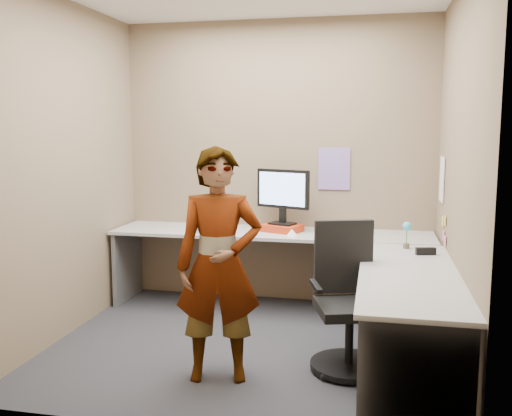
% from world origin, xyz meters
% --- Properties ---
extents(ground, '(3.00, 3.00, 0.00)m').
position_xyz_m(ground, '(0.00, 0.00, 0.00)').
color(ground, '#232227').
rests_on(ground, ground).
extents(wall_back, '(3.00, 0.00, 3.00)m').
position_xyz_m(wall_back, '(0.00, 1.30, 1.35)').
color(wall_back, brown).
rests_on(wall_back, ground).
extents(wall_right, '(0.00, 2.70, 2.70)m').
position_xyz_m(wall_right, '(1.50, 0.00, 1.35)').
color(wall_right, brown).
rests_on(wall_right, ground).
extents(wall_left, '(0.00, 2.70, 2.70)m').
position_xyz_m(wall_left, '(-1.50, 0.00, 1.35)').
color(wall_left, brown).
rests_on(wall_left, ground).
extents(desk, '(2.98, 2.58, 0.73)m').
position_xyz_m(desk, '(0.44, 0.39, 0.59)').
color(desk, '#A8A8A8').
rests_on(desk, ground).
extents(paper_ream, '(0.40, 0.35, 0.07)m').
position_xyz_m(paper_ream, '(0.11, 0.99, 0.76)').
color(paper_ream, '#B62F12').
rests_on(paper_ream, desk).
extents(monitor, '(0.51, 0.25, 0.51)m').
position_xyz_m(monitor, '(0.10, 1.01, 1.10)').
color(monitor, black).
rests_on(monitor, paper_ream).
extents(laptop, '(0.39, 0.37, 0.22)m').
position_xyz_m(laptop, '(-0.64, 1.17, 0.79)').
color(laptop, black).
rests_on(laptop, desk).
extents(trackball_mouse, '(0.12, 0.08, 0.07)m').
position_xyz_m(trackball_mouse, '(-0.62, 0.76, 0.76)').
color(trackball_mouse, '#B7B7BC').
rests_on(trackball_mouse, desk).
extents(origami, '(0.10, 0.10, 0.06)m').
position_xyz_m(origami, '(0.22, 0.81, 0.76)').
color(origami, white).
rests_on(origami, desk).
extents(stapler, '(0.16, 0.08, 0.05)m').
position_xyz_m(stapler, '(1.33, 0.25, 0.76)').
color(stapler, black).
rests_on(stapler, desk).
extents(flower, '(0.07, 0.07, 0.22)m').
position_xyz_m(flower, '(1.19, 0.46, 0.87)').
color(flower, brown).
rests_on(flower, desk).
extents(calendar_purple, '(0.30, 0.01, 0.40)m').
position_xyz_m(calendar_purple, '(0.55, 1.29, 1.30)').
color(calendar_purple, '#846BB7').
rests_on(calendar_purple, wall_back).
extents(calendar_white, '(0.01, 0.28, 0.38)m').
position_xyz_m(calendar_white, '(1.49, 0.90, 1.25)').
color(calendar_white, white).
rests_on(calendar_white, wall_right).
extents(sticky_note_a, '(0.01, 0.07, 0.07)m').
position_xyz_m(sticky_note_a, '(1.49, 0.55, 0.95)').
color(sticky_note_a, '#F2E059').
rests_on(sticky_note_a, wall_right).
extents(sticky_note_b, '(0.01, 0.07, 0.07)m').
position_xyz_m(sticky_note_b, '(1.49, 0.60, 0.82)').
color(sticky_note_b, pink).
rests_on(sticky_note_b, wall_right).
extents(sticky_note_c, '(0.01, 0.07, 0.07)m').
position_xyz_m(sticky_note_c, '(1.49, 0.48, 0.80)').
color(sticky_note_c, pink).
rests_on(sticky_note_c, wall_right).
extents(sticky_note_d, '(0.01, 0.07, 0.07)m').
position_xyz_m(sticky_note_d, '(1.49, 0.70, 0.92)').
color(sticky_note_d, '#F2E059').
rests_on(sticky_note_d, wall_right).
extents(office_chair, '(0.58, 0.56, 1.01)m').
position_xyz_m(office_chair, '(0.77, -0.24, 0.41)').
color(office_chair, black).
rests_on(office_chair, ground).
extents(person, '(0.64, 0.50, 1.56)m').
position_xyz_m(person, '(-0.06, -0.59, 0.78)').
color(person, '#999399').
rests_on(person, ground).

